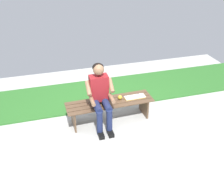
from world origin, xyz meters
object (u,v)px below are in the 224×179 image
person_seated (100,95)px  book_open (135,97)px  apple (120,97)px  bench_near (110,106)px

person_seated → book_open: person_seated is taller
person_seated → apple: size_ratio=14.21×
person_seated → apple: 0.48m
person_seated → bench_near: bearing=-154.2°
person_seated → book_open: 0.76m
apple → person_seated: bearing=17.6°
bench_near → apple: apple is taller
bench_near → book_open: size_ratio=4.07×
bench_near → apple: bearing=-171.1°
person_seated → apple: (-0.42, -0.13, -0.20)m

